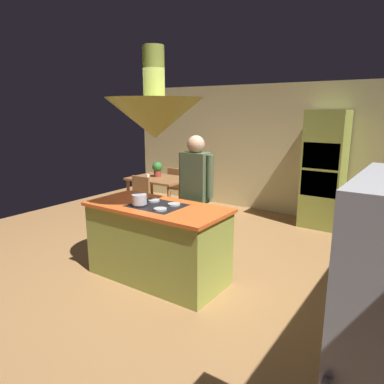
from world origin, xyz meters
name	(u,v)px	position (x,y,z in m)	size (l,w,h in m)	color
ground	(168,271)	(0.00, 0.00, 0.00)	(8.16, 8.16, 0.00)	#9E7042
wall_back	(274,150)	(0.00, 3.45, 1.27)	(6.80, 0.10, 2.55)	beige
kitchen_island	(158,242)	(0.00, -0.20, 0.47)	(1.74, 0.83, 0.96)	#939E42
oven_tower	(324,170)	(1.10, 3.04, 1.03)	(0.66, 0.62, 2.06)	#939E42
dining_table	(159,183)	(-1.70, 1.90, 0.66)	(1.13, 0.82, 0.76)	#905D34
person_at_island	(196,191)	(0.10, 0.49, 1.00)	(0.53, 0.23, 1.73)	tan
range_hood	(155,116)	(0.00, -0.20, 1.99)	(1.10, 1.10, 1.00)	#939E42
pendant_light_over_table	(158,120)	(-1.70, 1.90, 1.86)	(0.32, 0.32, 0.82)	#E0B266
chair_facing_island	(137,197)	(-1.70, 1.27, 0.50)	(0.40, 0.40, 0.87)	#905D34
chair_by_back_wall	(179,185)	(-1.70, 2.53, 0.50)	(0.40, 0.40, 0.87)	#905D34
potted_plant_on_table	(157,168)	(-1.80, 1.97, 0.93)	(0.20, 0.20, 0.30)	#99382D
cup_on_table	(148,177)	(-1.82, 1.69, 0.81)	(0.07, 0.07, 0.09)	white
cooking_pot_on_cooktop	(139,199)	(-0.16, -0.33, 1.02)	(0.18, 0.18, 0.12)	#B2B2B7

